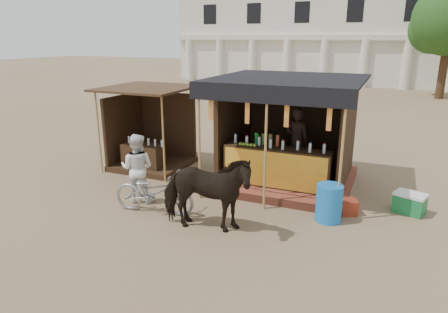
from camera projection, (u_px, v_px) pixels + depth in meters
ground at (193, 229)px, 8.05m from camera, size 120.00×120.00×0.00m
main_stall at (287, 146)px, 10.33m from camera, size 3.60×3.61×2.78m
secondary_stall at (148, 138)px, 11.85m from camera, size 2.40×2.40×2.38m
cow at (206, 193)px, 7.81m from camera, size 2.02×1.18×1.60m
motorbike at (154, 192)px, 8.71m from camera, size 1.91×0.89×0.97m
bystander at (137, 168)px, 9.23m from camera, size 0.91×0.78×1.63m
blue_barrel at (329, 203)px, 8.33m from camera, size 0.61×0.61×0.80m
red_crate at (346, 207)px, 8.73m from camera, size 0.54×0.50×0.33m
cooler at (410, 203)px, 8.76m from camera, size 0.75×0.63×0.46m
background_building at (333, 34)px, 34.03m from camera, size 26.00×7.45×8.18m
tree at (447, 21)px, 24.02m from camera, size 4.50×4.40×7.00m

